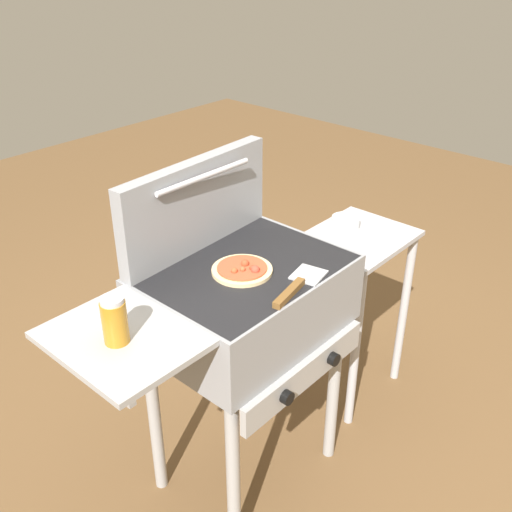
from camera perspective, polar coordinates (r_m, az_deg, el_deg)
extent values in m
plane|color=brown|center=(2.44, -0.83, -19.65)|extent=(8.00, 8.00, 0.00)
cube|color=gray|center=(1.93, -0.99, -4.18)|extent=(0.64, 0.48, 0.24)
cube|color=black|center=(1.87, -1.02, -1.20)|extent=(0.61, 0.46, 0.01)
cube|color=#A3A3A3|center=(1.61, -12.79, -7.77)|extent=(0.32, 0.41, 0.02)
cube|color=#A3A3A3|center=(1.68, -12.37, -10.81)|extent=(0.02, 0.02, 0.24)
cube|color=#A3A3A3|center=(1.90, 4.76, -11.24)|extent=(0.58, 0.02, 0.10)
cylinder|color=black|center=(1.82, 3.01, -13.42)|extent=(0.04, 0.02, 0.04)
cylinder|color=black|center=(1.97, 7.48, -9.80)|extent=(0.04, 0.02, 0.04)
cylinder|color=#A3A3A3|center=(1.98, -2.20, -20.48)|extent=(0.04, 0.04, 0.66)
cylinder|color=#A3A3A3|center=(2.28, 7.44, -12.60)|extent=(0.04, 0.04, 0.66)
cylinder|color=#A3A3A3|center=(2.18, -9.70, -15.15)|extent=(0.04, 0.04, 0.66)
cylinder|color=#A3A3A3|center=(2.46, 0.11, -8.76)|extent=(0.04, 0.04, 0.66)
cube|color=gray|center=(1.93, -5.77, 4.90)|extent=(0.63, 0.08, 0.30)
cylinder|color=#B7B7BC|center=(1.86, -4.98, 7.62)|extent=(0.38, 0.02, 0.02)
cylinder|color=beige|center=(1.84, -1.35, -1.39)|extent=(0.19, 0.19, 0.01)
cylinder|color=#D14C2D|center=(1.83, -1.35, -1.14)|extent=(0.16, 0.16, 0.01)
sphere|color=#AD4325|center=(1.84, -1.07, -0.72)|extent=(0.03, 0.03, 0.03)
sphere|color=#B94D2A|center=(1.80, -2.10, -1.42)|extent=(0.02, 0.02, 0.02)
sphere|color=#B93C23|center=(1.82, -0.38, -1.14)|extent=(0.02, 0.02, 0.02)
sphere|color=#C4422F|center=(1.81, -0.06, -1.33)|extent=(0.03, 0.03, 0.03)
sphere|color=#9D512E|center=(1.81, -1.29, -1.27)|extent=(0.02, 0.02, 0.02)
cylinder|color=#B77A1E|center=(1.55, -13.40, -6.21)|extent=(0.07, 0.07, 0.12)
cylinder|color=silver|center=(1.52, -13.69, -4.16)|extent=(0.06, 0.06, 0.01)
cube|color=#B7BABF|center=(1.82, 5.07, -1.81)|extent=(0.12, 0.11, 0.01)
cube|color=brown|center=(1.72, 3.20, -3.57)|extent=(0.16, 0.06, 0.02)
cube|color=#B2B2B7|center=(2.40, 9.74, 1.72)|extent=(0.44, 0.36, 0.02)
cylinder|color=#B2B2B7|center=(2.40, 9.50, -9.03)|extent=(0.04, 0.04, 0.74)
cylinder|color=#B2B2B7|center=(2.68, 13.98, -5.12)|extent=(0.04, 0.04, 0.74)
cylinder|color=#B2B2B7|center=(2.54, 3.82, -6.33)|extent=(0.04, 0.04, 0.74)
cylinder|color=#B2B2B7|center=(2.80, 8.66, -2.91)|extent=(0.04, 0.04, 0.74)
cylinder|color=silver|center=(2.45, 8.59, 3.23)|extent=(0.11, 0.11, 0.04)
cylinder|color=beige|center=(2.45, 8.58, 3.09)|extent=(0.09, 0.09, 0.02)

